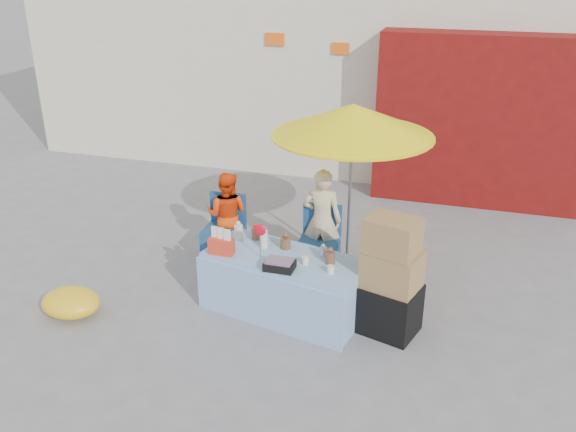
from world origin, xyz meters
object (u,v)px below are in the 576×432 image
(market_table, at_px, (284,283))
(umbrella, at_px, (353,121))
(vendor_beige, at_px, (322,220))
(chair_left, at_px, (224,242))
(box_stack, at_px, (390,281))
(vendor_orange, at_px, (227,215))
(chair_right, at_px, (318,255))

(market_table, relative_size, umbrella, 0.90)
(vendor_beige, bearing_deg, chair_left, 3.25)
(box_stack, bearing_deg, vendor_beige, 131.55)
(vendor_orange, distance_m, umbrella, 2.04)
(vendor_orange, height_order, box_stack, box_stack)
(vendor_beige, distance_m, box_stack, 1.51)
(chair_left, distance_m, box_stack, 2.49)
(chair_left, xyz_separation_m, vendor_beige, (1.25, 0.13, 0.41))
(vendor_orange, bearing_deg, vendor_beige, 177.12)
(vendor_orange, xyz_separation_m, vendor_beige, (1.25, 0.00, 0.09))
(market_table, xyz_separation_m, umbrella, (0.45, 1.22, 1.54))
(chair_right, height_order, vendor_beige, vendor_beige)
(chair_left, height_order, vendor_orange, vendor_orange)
(umbrella, distance_m, box_stack, 1.95)
(chair_right, relative_size, vendor_orange, 0.74)
(chair_right, bearing_deg, vendor_beige, 86.79)
(chair_left, distance_m, chair_right, 1.25)
(market_table, bearing_deg, vendor_orange, 147.67)
(vendor_orange, xyz_separation_m, box_stack, (2.25, -1.13, 0.02))
(umbrella, bearing_deg, vendor_beige, -153.43)
(chair_right, relative_size, vendor_beige, 0.64)
(chair_left, xyz_separation_m, vendor_orange, (0.00, 0.13, 0.32))
(chair_left, xyz_separation_m, umbrella, (1.55, 0.28, 1.64))
(umbrella, bearing_deg, vendor_orange, -174.47)
(chair_left, xyz_separation_m, box_stack, (2.25, -1.00, 0.34))
(market_table, distance_m, vendor_orange, 1.55)
(chair_right, bearing_deg, vendor_orange, 170.99)
(market_table, bearing_deg, vendor_beige, 93.86)
(chair_right, relative_size, box_stack, 0.65)
(box_stack, bearing_deg, umbrella, 118.74)
(vendor_orange, height_order, vendor_beige, vendor_beige)
(market_table, height_order, chair_right, market_table)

